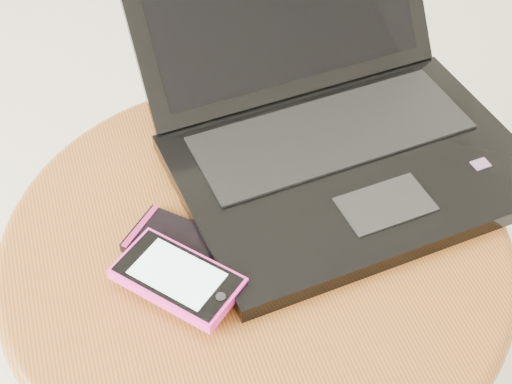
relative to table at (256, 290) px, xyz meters
name	(u,v)px	position (x,y,z in m)	size (l,w,h in m)	color
table	(256,290)	(0.00, 0.00, 0.00)	(0.57, 0.57, 0.45)	brown
laptop	(331,117)	(0.13, 0.12, 0.14)	(0.44, 0.46, 0.23)	black
phone_black	(185,247)	(-0.08, 0.00, 0.10)	(0.13, 0.13, 0.01)	black
phone_pink	(178,278)	(-0.10, -0.04, 0.11)	(0.13, 0.14, 0.02)	#FF30AE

